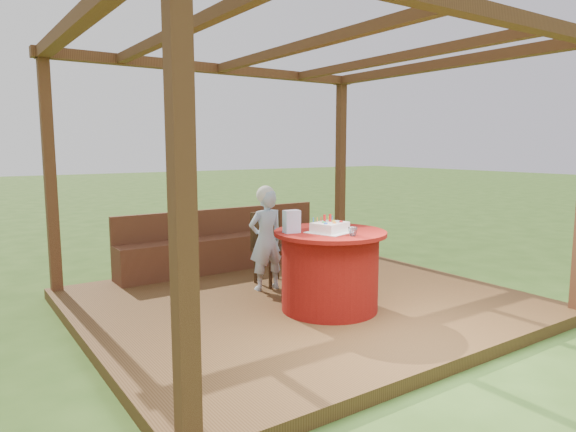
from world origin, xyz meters
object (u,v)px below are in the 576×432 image
object	(u,v)px
table	(330,270)
gift_bag	(292,221)
bench	(227,249)
chair	(271,244)
drinking_glass	(353,232)
elderly_woman	(266,237)
birthday_cake	(330,227)

from	to	relation	value
table	gift_bag	bearing A→B (deg)	160.43
bench	chair	distance (m)	0.99
chair	gift_bag	distance (m)	1.26
table	drinking_glass	world-z (taller)	drinking_glass
elderly_woman	birthday_cake	distance (m)	1.08
chair	gift_bag	size ratio (longest dim) A/B	3.89
gift_bag	drinking_glass	xyz separation A→B (m)	(0.37, -0.48, -0.07)
drinking_glass	elderly_woman	bearing A→B (deg)	95.84
birthday_cake	gift_bag	world-z (taller)	gift_bag
table	elderly_woman	xyz separation A→B (m)	(-0.14, 0.99, 0.20)
table	gift_bag	distance (m)	0.65
birthday_cake	gift_bag	distance (m)	0.38
gift_bag	elderly_woman	bearing A→B (deg)	83.27
birthday_cake	gift_bag	size ratio (longest dim) A/B	2.08
chair	elderly_woman	bearing A→B (deg)	-132.31
table	chair	distance (m)	1.22
table	gift_bag	world-z (taller)	gift_bag
elderly_woman	gift_bag	distance (m)	0.94
table	gift_bag	size ratio (longest dim) A/B	5.07
bench	drinking_glass	size ratio (longest dim) A/B	33.04
bench	table	xyz separation A→B (m)	(0.02, -2.18, 0.15)
table	bench	bearing A→B (deg)	90.56
table	chair	world-z (taller)	chair
elderly_woman	gift_bag	xyz separation A→B (m)	(-0.24, -0.86, 0.30)
chair	birthday_cake	bearing A→B (deg)	-95.56
bench	table	world-z (taller)	table
drinking_glass	bench	bearing A→B (deg)	90.38
bench	elderly_woman	world-z (taller)	elderly_woman
elderly_woman	birthday_cake	size ratio (longest dim) A/B	2.61
drinking_glass	birthday_cake	bearing A→B (deg)	100.18
table	drinking_glass	bearing A→B (deg)	-90.78
birthday_cake	table	bearing A→B (deg)	48.32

